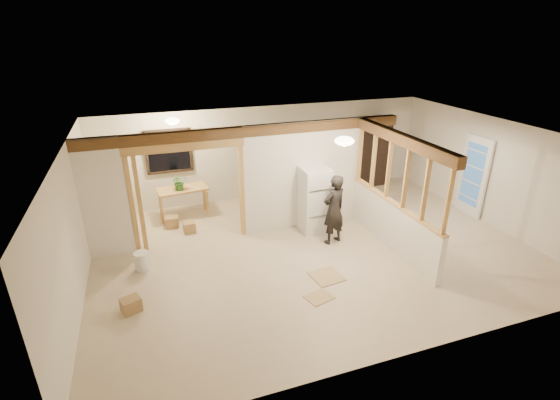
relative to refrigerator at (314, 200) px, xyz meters
name	(u,v)px	position (x,y,z in m)	size (l,w,h in m)	color
floor	(314,249)	(-0.35, -0.84, -0.77)	(9.00, 6.50, 0.01)	beige
ceiling	(318,135)	(-0.35, -0.84, 1.74)	(9.00, 6.50, 0.01)	white
wall_back	(268,152)	(-0.35, 2.41, 0.49)	(9.00, 0.01, 2.50)	silver
wall_front	(415,284)	(-0.35, -4.09, 0.49)	(9.00, 0.01, 2.50)	silver
wall_left	(72,229)	(-4.85, -0.84, 0.49)	(0.01, 6.50, 2.50)	silver
wall_right	(491,171)	(4.15, -0.84, 0.49)	(0.01, 6.50, 2.50)	silver
partition_left_stub	(104,199)	(-4.40, 0.36, 0.49)	(0.90, 0.12, 2.50)	silver
partition_center	(303,175)	(-0.15, 0.36, 0.49)	(2.80, 0.12, 2.50)	silver
doorway_frame	(189,196)	(-2.75, 0.36, 0.34)	(2.46, 0.14, 2.20)	tan
header_beam_back	(251,131)	(-1.35, 0.36, 1.62)	(7.00, 0.18, 0.22)	brown
header_beam_right	(401,139)	(1.25, -1.24, 1.62)	(0.18, 3.30, 0.22)	brown
pony_wall	(391,225)	(1.25, -1.24, -0.26)	(0.12, 3.20, 1.00)	silver
stud_partition	(397,174)	(1.25, -1.24, 0.90)	(0.14, 3.20, 1.32)	tan
window_back	(169,151)	(-2.95, 2.33, 0.79)	(1.12, 0.10, 1.10)	black
french_door	(473,176)	(4.07, -0.44, 0.24)	(0.12, 0.86, 2.00)	white
ceiling_dome_main	(344,141)	(-0.05, -1.34, 1.72)	(0.36, 0.36, 0.16)	#FFEABF
ceiling_dome_util	(172,121)	(-2.85, 1.46, 1.72)	(0.32, 0.32, 0.14)	#FFEABF
hanging_bulb	(201,140)	(-2.35, 0.76, 1.42)	(0.07, 0.07, 0.07)	#FFD88C
refrigerator	(314,200)	(0.00, 0.00, 0.00)	(0.63, 0.61, 1.52)	white
woman	(334,210)	(0.16, -0.68, 0.02)	(0.57, 0.38, 1.57)	black
work_table	(184,202)	(-2.77, 1.75, -0.38)	(1.20, 0.60, 0.75)	tan
potted_plant	(179,182)	(-2.82, 1.67, 0.19)	(0.36, 0.31, 0.40)	#2A5D21
shop_vac	(109,228)	(-4.49, 1.10, -0.50)	(0.40, 0.40, 0.52)	maroon
bookshelf	(373,152)	(2.79, 2.17, 0.26)	(1.02, 0.34, 2.03)	black
bucket	(142,261)	(-3.85, -0.45, -0.58)	(0.29, 0.29, 0.37)	white
box_util_a	(172,222)	(-3.13, 1.25, -0.63)	(0.31, 0.26, 0.26)	#A37D4E
box_util_b	(189,227)	(-2.77, 0.85, -0.63)	(0.27, 0.27, 0.25)	#A37D4E
box_front	(131,305)	(-4.07, -1.73, -0.64)	(0.30, 0.25, 0.25)	#A37D4E
floor_panel_near	(327,276)	(-0.54, -1.88, -0.75)	(0.55, 0.55, 0.02)	tan
floor_panel_far	(319,297)	(-0.94, -2.43, -0.75)	(0.45, 0.36, 0.01)	tan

